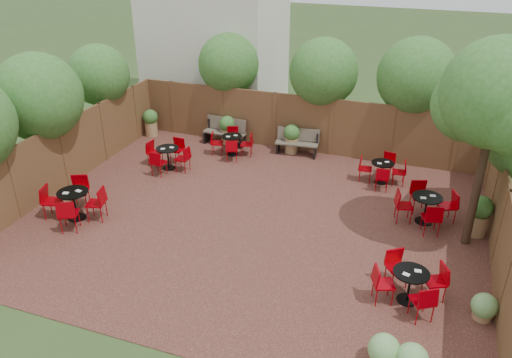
% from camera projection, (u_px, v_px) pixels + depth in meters
% --- Properties ---
extents(ground, '(80.00, 80.00, 0.00)m').
position_uv_depth(ground, '(253.00, 220.00, 13.78)').
color(ground, '#354F23').
rests_on(ground, ground).
extents(courtyard_paving, '(12.00, 10.00, 0.02)m').
position_uv_depth(courtyard_paving, '(253.00, 220.00, 13.78)').
color(courtyard_paving, '#361D16').
rests_on(courtyard_paving, ground).
extents(fence_back, '(12.00, 0.08, 2.00)m').
position_uv_depth(fence_back, '(303.00, 124.00, 17.53)').
color(fence_back, brown).
rests_on(fence_back, ground).
extents(fence_left, '(0.08, 10.00, 2.00)m').
position_uv_depth(fence_left, '(63.00, 156.00, 15.14)').
color(fence_left, brown).
rests_on(fence_left, ground).
extents(fence_right, '(0.08, 10.00, 2.00)m').
position_uv_depth(fence_right, '(501.00, 230.00, 11.52)').
color(fence_right, brown).
rests_on(fence_right, ground).
extents(neighbour_building, '(5.00, 4.00, 8.00)m').
position_uv_depth(neighbour_building, '(215.00, 13.00, 20.04)').
color(neighbour_building, beige).
rests_on(neighbour_building, ground).
extents(overhang_foliage, '(15.98, 10.89, 2.73)m').
position_uv_depth(overhang_foliage, '(244.00, 93.00, 14.89)').
color(overhang_foliage, '#2F6721').
rests_on(overhang_foliage, ground).
extents(courtyard_tree, '(2.67, 2.57, 5.11)m').
position_uv_depth(courtyard_tree, '(496.00, 101.00, 11.11)').
color(courtyard_tree, black).
rests_on(courtyard_tree, courtyard_paving).
extents(park_bench_left, '(1.56, 0.61, 0.95)m').
position_uv_depth(park_bench_left, '(225.00, 131.00, 18.27)').
color(park_bench_left, brown).
rests_on(park_bench_left, courtyard_paving).
extents(park_bench_right, '(1.49, 0.62, 0.90)m').
position_uv_depth(park_bench_right, '(297.00, 141.00, 17.46)').
color(park_bench_right, brown).
rests_on(park_bench_right, courtyard_paving).
extents(bistro_tables, '(10.53, 7.27, 0.93)m').
position_uv_depth(bistro_tables, '(266.00, 191.00, 14.30)').
color(bistro_tables, black).
rests_on(bistro_tables, courtyard_paving).
extents(planters, '(11.87, 3.98, 1.08)m').
position_uv_depth(planters, '(279.00, 148.00, 16.71)').
color(planters, '#96754B').
rests_on(planters, courtyard_paving).
extents(low_shrubs, '(2.31, 2.54, 0.64)m').
position_uv_depth(low_shrubs, '(423.00, 342.00, 9.37)').
color(low_shrubs, '#96754B').
rests_on(low_shrubs, courtyard_paving).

